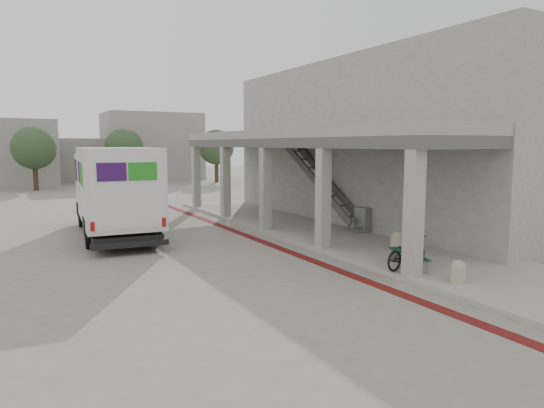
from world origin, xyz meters
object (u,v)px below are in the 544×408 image
fedex_truck (115,189)px  utility_cabinet (363,220)px  bench (409,257)px  bicycle_black (407,252)px

fedex_truck → utility_cabinet: (8.31, -4.47, -1.19)m
utility_cabinet → bench: bearing=-124.8°
bicycle_black → utility_cabinet: bearing=-38.6°
fedex_truck → bench: 11.13m
bench → bicycle_black: size_ratio=1.03×
bench → bicycle_black: bearing=-152.0°
fedex_truck → bicycle_black: size_ratio=4.78×
bench → utility_cabinet: utility_cabinet is taller
fedex_truck → utility_cabinet: fedex_truck is taller
utility_cabinet → bicycle_black: (-2.50, -4.87, -0.03)m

